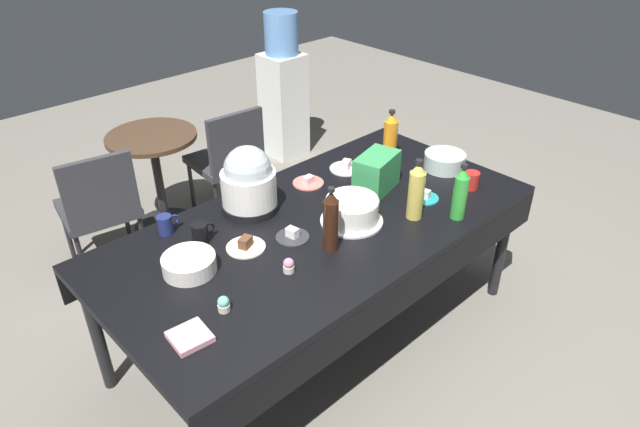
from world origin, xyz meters
TOP-DOWN VIEW (x-y plane):
  - ground at (0.00, 0.00)m, footprint 9.00×9.00m
  - potluck_table at (0.00, 0.00)m, footprint 2.20×1.10m
  - frosted_layer_cake at (0.12, -0.10)m, footprint 0.31×0.31m
  - slow_cooker at (-0.17, 0.33)m, footprint 0.29×0.29m
  - glass_salad_bowl at (0.91, -0.08)m, footprint 0.24×0.24m
  - ceramic_snack_bowl at (-0.68, 0.10)m, footprint 0.23×0.23m
  - dessert_plate_charcoal at (-0.19, -0.01)m, footprint 0.16×0.16m
  - dessert_plate_coral at (0.22, 0.33)m, footprint 0.17×0.17m
  - dessert_plate_teal at (0.56, -0.21)m, footprint 0.15×0.15m
  - dessert_plate_cream at (-0.40, 0.08)m, footprint 0.18×0.18m
  - dessert_plate_white at (0.49, 0.31)m, footprint 0.19×0.19m
  - cupcake_lemon at (0.69, -0.33)m, footprint 0.05×0.05m
  - cupcake_cocoa at (-0.37, -0.19)m, footprint 0.05×0.05m
  - cupcake_rose at (-0.72, -0.21)m, footprint 0.05×0.05m
  - soda_bottle_orange_juice at (0.80, 0.24)m, footprint 0.08×0.08m
  - soda_bottle_ginger_ale at (0.37, -0.29)m, footprint 0.08×0.08m
  - soda_bottle_lime_soda at (0.53, -0.44)m, footprint 0.07×0.07m
  - soda_bottle_cola at (-0.12, -0.19)m, footprint 0.07×0.07m
  - coffee_mug_red at (0.83, -0.31)m, footprint 0.12×0.08m
  - coffee_mug_black at (-0.52, 0.26)m, footprint 0.12×0.08m
  - coffee_mug_navy at (-0.59, 0.44)m, footprint 0.11×0.07m
  - soda_carton at (0.45, 0.04)m, footprint 0.29×0.22m
  - paper_napkin_stack at (-0.90, -0.25)m, footprint 0.15×0.15m
  - maroon_chair_left at (-0.56, 1.36)m, footprint 0.51×0.51m
  - maroon_chair_right at (0.39, 1.35)m, footprint 0.47×0.47m
  - round_cafe_table at (-0.05, 1.58)m, footprint 0.60×0.60m
  - water_cooler at (1.38, 1.91)m, footprint 0.32×0.32m

SIDE VIEW (x-z plane):
  - ground at x=0.00m, z-range 0.00..0.00m
  - maroon_chair_left at x=-0.56m, z-range 0.07..0.92m
  - maroon_chair_right at x=0.39m, z-range 0.07..0.92m
  - round_cafe_table at x=-0.05m, z-range 0.14..0.86m
  - water_cooler at x=1.38m, z-range -0.03..1.21m
  - potluck_table at x=0.00m, z-range 0.31..1.06m
  - dessert_plate_coral at x=0.22m, z-range 0.74..0.78m
  - paper_napkin_stack at x=-0.90m, z-range 0.75..0.77m
  - dessert_plate_teal at x=0.56m, z-range 0.74..0.79m
  - dessert_plate_charcoal at x=-0.19m, z-range 0.74..0.79m
  - dessert_plate_white at x=0.49m, z-range 0.74..0.79m
  - dessert_plate_cream at x=-0.40m, z-range 0.74..0.79m
  - cupcake_lemon at x=0.69m, z-range 0.75..0.82m
  - cupcake_cocoa at x=-0.37m, z-range 0.75..0.82m
  - cupcake_rose at x=-0.72m, z-range 0.75..0.82m
  - ceramic_snack_bowl at x=-0.68m, z-range 0.75..0.83m
  - coffee_mug_navy at x=-0.59m, z-range 0.75..0.84m
  - glass_salad_bowl at x=0.91m, z-range 0.75..0.84m
  - coffee_mug_red at x=0.83m, z-range 0.75..0.84m
  - coffee_mug_black at x=-0.52m, z-range 0.75..0.85m
  - frosted_layer_cake at x=0.12m, z-range 0.75..0.88m
  - soda_carton at x=0.45m, z-range 0.75..0.95m
  - soda_bottle_lime_soda at x=0.53m, z-range 0.74..1.03m
  - soda_bottle_orange_juice at x=0.80m, z-range 0.74..1.03m
  - soda_bottle_ginger_ale at x=0.37m, z-range 0.74..1.06m
  - soda_bottle_cola at x=-0.12m, z-range 0.74..1.06m
  - slow_cooker at x=-0.17m, z-range 0.74..1.08m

